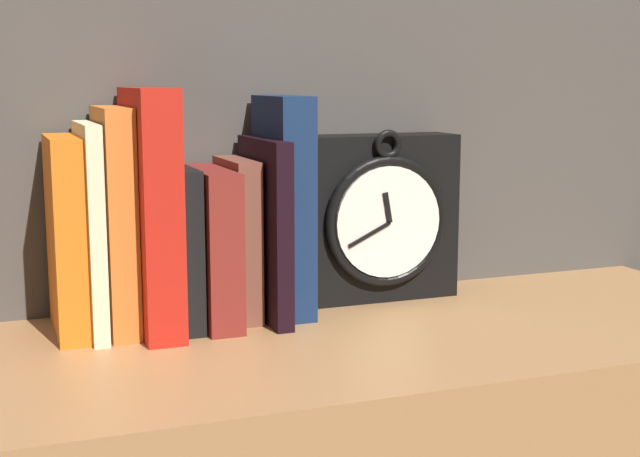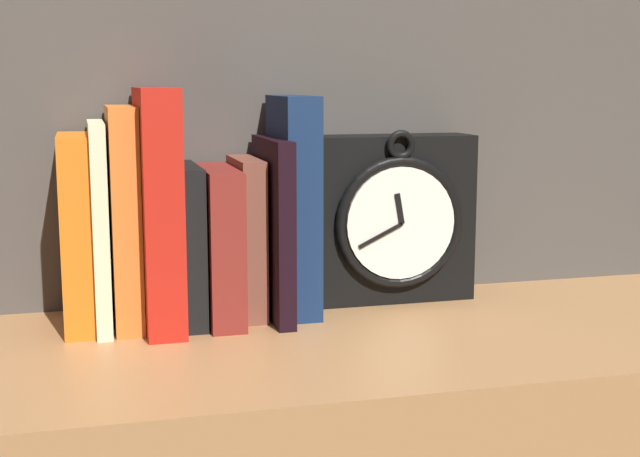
{
  "view_description": "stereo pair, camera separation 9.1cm",
  "coord_description": "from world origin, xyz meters",
  "px_view_note": "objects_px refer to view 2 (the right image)",
  "views": [
    {
      "loc": [
        -0.32,
        -0.84,
        1.04
      ],
      "look_at": [
        0.0,
        0.0,
        0.89
      ],
      "focal_mm": 50.0,
      "sensor_mm": 36.0,
      "label": 1
    },
    {
      "loc": [
        -0.23,
        -0.86,
        1.04
      ],
      "look_at": [
        0.0,
        0.0,
        0.89
      ],
      "focal_mm": 50.0,
      "sensor_mm": 36.0,
      "label": 2
    }
  ],
  "objects_px": {
    "book_slot4_black": "(189,243)",
    "book_slot7_black": "(273,228)",
    "clock": "(391,218)",
    "book_slot0_orange": "(76,232)",
    "book_slot3_red": "(159,208)",
    "book_slot6_brown": "(247,237)",
    "book_slot2_orange": "(124,217)",
    "book_slot1_cream": "(100,225)",
    "book_slot5_maroon": "(219,244)",
    "book_slot8_navy": "(297,205)"
  },
  "relations": [
    {
      "from": "book_slot4_black",
      "to": "book_slot7_black",
      "type": "distance_m",
      "value": 0.1
    },
    {
      "from": "book_slot7_black",
      "to": "clock",
      "type": "bearing_deg",
      "value": 13.4
    },
    {
      "from": "clock",
      "to": "book_slot7_black",
      "type": "relative_size",
      "value": 1.03
    },
    {
      "from": "book_slot0_orange",
      "to": "book_slot3_red",
      "type": "xyz_separation_m",
      "value": [
        0.09,
        -0.02,
        0.02
      ]
    },
    {
      "from": "book_slot0_orange",
      "to": "book_slot6_brown",
      "type": "distance_m",
      "value": 0.19
    },
    {
      "from": "clock",
      "to": "book_slot6_brown",
      "type": "distance_m",
      "value": 0.18
    },
    {
      "from": "book_slot0_orange",
      "to": "book_slot2_orange",
      "type": "xyz_separation_m",
      "value": [
        0.05,
        -0.0,
        0.01
      ]
    },
    {
      "from": "book_slot3_red",
      "to": "book_slot7_black",
      "type": "relative_size",
      "value": 1.28
    },
    {
      "from": "book_slot4_black",
      "to": "book_slot6_brown",
      "type": "height_order",
      "value": "book_slot6_brown"
    },
    {
      "from": "book_slot1_cream",
      "to": "book_slot5_maroon",
      "type": "xyz_separation_m",
      "value": [
        0.13,
        -0.0,
        -0.03
      ]
    },
    {
      "from": "book_slot6_brown",
      "to": "book_slot8_navy",
      "type": "bearing_deg",
      "value": -2.67
    },
    {
      "from": "clock",
      "to": "book_slot0_orange",
      "type": "relative_size",
      "value": 1.0
    },
    {
      "from": "book_slot4_black",
      "to": "book_slot8_navy",
      "type": "xyz_separation_m",
      "value": [
        0.13,
        0.01,
        0.04
      ]
    },
    {
      "from": "book_slot3_red",
      "to": "book_slot8_navy",
      "type": "height_order",
      "value": "book_slot3_red"
    },
    {
      "from": "clock",
      "to": "book_slot3_red",
      "type": "bearing_deg",
      "value": -171.82
    },
    {
      "from": "clock",
      "to": "book_slot4_black",
      "type": "height_order",
      "value": "clock"
    },
    {
      "from": "book_slot1_cream",
      "to": "book_slot4_black",
      "type": "xyz_separation_m",
      "value": [
        0.1,
        0.0,
        -0.02
      ]
    },
    {
      "from": "book_slot0_orange",
      "to": "book_slot6_brown",
      "type": "height_order",
      "value": "book_slot0_orange"
    },
    {
      "from": "book_slot2_orange",
      "to": "book_slot8_navy",
      "type": "bearing_deg",
      "value": 1.49
    },
    {
      "from": "book_slot5_maroon",
      "to": "book_slot2_orange",
      "type": "bearing_deg",
      "value": 176.03
    },
    {
      "from": "book_slot0_orange",
      "to": "book_slot8_navy",
      "type": "bearing_deg",
      "value": 0.69
    },
    {
      "from": "book_slot6_brown",
      "to": "clock",
      "type": "bearing_deg",
      "value": 6.16
    },
    {
      "from": "book_slot0_orange",
      "to": "book_slot1_cream",
      "type": "relative_size",
      "value": 0.94
    },
    {
      "from": "book_slot2_orange",
      "to": "book_slot3_red",
      "type": "distance_m",
      "value": 0.04
    },
    {
      "from": "book_slot3_red",
      "to": "book_slot7_black",
      "type": "bearing_deg",
      "value": 1.72
    },
    {
      "from": "book_slot7_black",
      "to": "book_slot0_orange",
      "type": "bearing_deg",
      "value": 176.96
    },
    {
      "from": "book_slot1_cream",
      "to": "book_slot5_maroon",
      "type": "relative_size",
      "value": 1.3
    },
    {
      "from": "book_slot8_navy",
      "to": "book_slot5_maroon",
      "type": "bearing_deg",
      "value": -172.54
    },
    {
      "from": "book_slot2_orange",
      "to": "book_slot0_orange",
      "type": "bearing_deg",
      "value": 177.63
    },
    {
      "from": "book_slot4_black",
      "to": "book_slot2_orange",
      "type": "bearing_deg",
      "value": 178.68
    },
    {
      "from": "book_slot1_cream",
      "to": "book_slot6_brown",
      "type": "relative_size",
      "value": 1.24
    },
    {
      "from": "book_slot3_red",
      "to": "book_slot6_brown",
      "type": "distance_m",
      "value": 0.11
    },
    {
      "from": "book_slot5_maroon",
      "to": "book_slot8_navy",
      "type": "bearing_deg",
      "value": 7.46
    },
    {
      "from": "book_slot8_navy",
      "to": "clock",
      "type": "bearing_deg",
      "value": 10.29
    },
    {
      "from": "book_slot0_orange",
      "to": "book_slot5_maroon",
      "type": "bearing_deg",
      "value": -3.44
    },
    {
      "from": "book_slot1_cream",
      "to": "book_slot6_brown",
      "type": "bearing_deg",
      "value": 3.58
    },
    {
      "from": "book_slot2_orange",
      "to": "book_slot4_black",
      "type": "relative_size",
      "value": 1.37
    },
    {
      "from": "book_slot2_orange",
      "to": "book_slot7_black",
      "type": "relative_size",
      "value": 1.18
    },
    {
      "from": "book_slot8_navy",
      "to": "book_slot7_black",
      "type": "bearing_deg",
      "value": -155.25
    },
    {
      "from": "clock",
      "to": "book_slot1_cream",
      "type": "height_order",
      "value": "book_slot1_cream"
    },
    {
      "from": "clock",
      "to": "book_slot5_maroon",
      "type": "bearing_deg",
      "value": -170.92
    },
    {
      "from": "book_slot4_black",
      "to": "book_slot6_brown",
      "type": "xyz_separation_m",
      "value": [
        0.07,
        0.01,
        0.0
      ]
    },
    {
      "from": "book_slot6_brown",
      "to": "book_slot7_black",
      "type": "xyz_separation_m",
      "value": [
        0.03,
        -0.02,
        0.01
      ]
    },
    {
      "from": "book_slot3_red",
      "to": "book_slot5_maroon",
      "type": "xyz_separation_m",
      "value": [
        0.07,
        0.01,
        -0.04
      ]
    },
    {
      "from": "clock",
      "to": "book_slot0_orange",
      "type": "height_order",
      "value": "same"
    },
    {
      "from": "clock",
      "to": "book_slot4_black",
      "type": "relative_size",
      "value": 1.2
    },
    {
      "from": "book_slot3_red",
      "to": "book_slot0_orange",
      "type": "bearing_deg",
      "value": 170.08
    },
    {
      "from": "book_slot0_orange",
      "to": "book_slot7_black",
      "type": "bearing_deg",
      "value": -3.04
    },
    {
      "from": "book_slot8_navy",
      "to": "book_slot3_red",
      "type": "bearing_deg",
      "value": -173.46
    },
    {
      "from": "book_slot1_cream",
      "to": "book_slot2_orange",
      "type": "relative_size",
      "value": 0.93
    }
  ]
}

